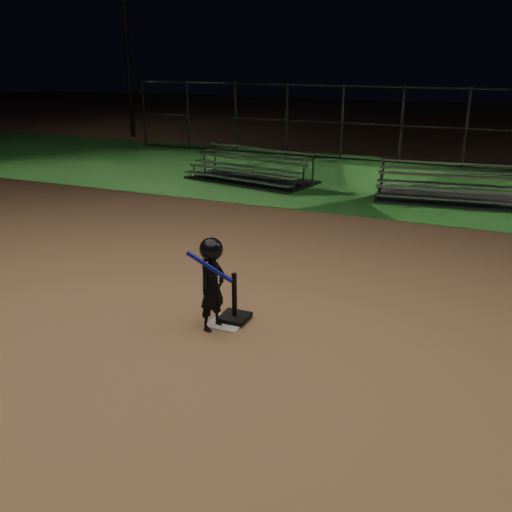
{
  "coord_description": "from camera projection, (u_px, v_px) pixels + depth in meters",
  "views": [
    {
      "loc": [
        3.12,
        -6.21,
        3.45
      ],
      "look_at": [
        0.0,
        1.0,
        0.65
      ],
      "focal_mm": 39.79,
      "sensor_mm": 36.0,
      "label": 1
    }
  ],
  "objects": [
    {
      "name": "home_plate",
      "position": [
        227.0,
        323.0,
        7.69
      ],
      "size": [
        0.45,
        0.45,
        0.02
      ],
      "primitive_type": "cube",
      "color": "beige",
      "rests_on": "ground"
    },
    {
      "name": "batting_tee",
      "position": [
        235.0,
        311.0,
        7.74
      ],
      "size": [
        0.38,
        0.38,
        0.67
      ],
      "color": "black",
      "rests_on": "home_plate"
    },
    {
      "name": "backstop_fence",
      "position": [
        402.0,
        126.0,
        18.51
      ],
      "size": [
        20.08,
        0.08,
        2.5
      ],
      "color": "#38383D",
      "rests_on": "ground"
    },
    {
      "name": "bleacher_right",
      "position": [
        450.0,
        193.0,
        14.11
      ],
      "size": [
        3.76,
        2.15,
        0.88
      ],
      "rotation": [
        0.0,
        0.0,
        0.12
      ],
      "color": "#ACACB1",
      "rests_on": "ground"
    },
    {
      "name": "ground",
      "position": [
        227.0,
        324.0,
        7.69
      ],
      "size": [
        80.0,
        80.0,
        0.0
      ],
      "primitive_type": "plane",
      "color": "#976A44",
      "rests_on": "ground"
    },
    {
      "name": "light_pole_left",
      "position": [
        124.0,
        16.0,
        23.44
      ],
      "size": [
        0.9,
        0.53,
        8.3
      ],
      "color": "#2D2D30",
      "rests_on": "ground"
    },
    {
      "name": "bleacher_left",
      "position": [
        251.0,
        175.0,
        16.29
      ],
      "size": [
        3.91,
        2.47,
        0.89
      ],
      "rotation": [
        0.0,
        0.0,
        -0.21
      ],
      "color": "#B5B5BA",
      "rests_on": "ground"
    },
    {
      "name": "child_batter",
      "position": [
        212.0,
        281.0,
        7.35
      ],
      "size": [
        0.56,
        0.53,
        1.27
      ],
      "rotation": [
        0.0,
        0.0,
        1.27
      ],
      "color": "black",
      "rests_on": "ground"
    },
    {
      "name": "grass_strip",
      "position": [
        380.0,
        181.0,
        16.34
      ],
      "size": [
        60.0,
        8.0,
        0.01
      ],
      "primitive_type": "cube",
      "color": "#1F5D1E",
      "rests_on": "ground"
    }
  ]
}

